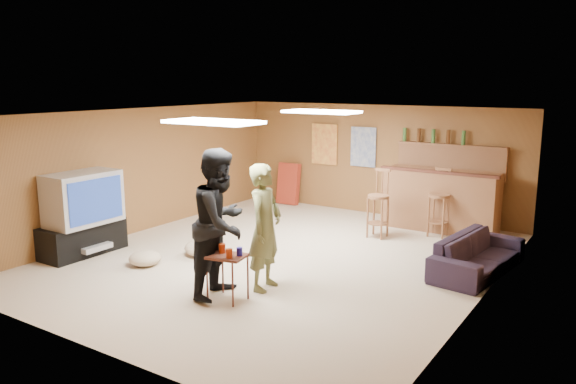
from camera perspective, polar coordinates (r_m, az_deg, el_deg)
The scene contains 32 objects.
ground at distance 8.65m, azimuth -0.73°, elevation -6.73°, with size 7.00×7.00×0.00m, color #C4AF95.
ceiling at distance 8.24m, azimuth -0.77°, elevation 7.98°, with size 6.00×7.00×0.02m, color silver.
wall_back at distance 11.41m, azimuth 9.08°, elevation 3.22°, with size 6.00×0.02×2.20m, color brown.
wall_front at distance 5.87m, azimuth -20.14°, elevation -4.98°, with size 6.00×0.02×2.20m, color brown.
wall_left at distance 10.32m, azimuth -14.74°, elevation 2.14°, with size 0.02×7.00×2.20m, color brown.
wall_right at distance 7.19m, azimuth 19.57°, elevation -2.03°, with size 0.02×7.00×2.20m, color brown.
tv_stand at distance 9.36m, azimuth -20.11°, elevation -4.44°, with size 0.55×1.30×0.50m, color black.
dvd_box at distance 9.21m, azimuth -19.24°, elevation -5.27°, with size 0.35×0.50×0.08m, color #B2B2B7.
tv_body at distance 9.15m, azimuth -20.12°, elevation -0.59°, with size 0.60×1.10×0.80m, color #B2B2B7.
tv_screen at distance 8.91m, azimuth -18.92°, elevation -0.82°, with size 0.02×0.95×0.65m, color navy.
bar_counter at distance 10.48m, azimuth 15.25°, elevation -0.82°, with size 2.00×0.60×1.10m, color brown.
bar_lip at distance 10.14m, azimuth 14.98°, elevation 1.97°, with size 2.10×0.12×0.05m, color #461F16.
bar_shelf at distance 10.75m, azimuth 16.26°, elevation 4.57°, with size 2.00×0.18×0.05m, color brown.
bar_backing at distance 10.81m, azimuth 16.20°, elevation 3.00°, with size 2.00×0.14×0.60m, color brown.
poster_left at distance 11.88m, azimuth 3.73°, elevation 4.87°, with size 0.60×0.03×0.85m, color #BF3F26.
poster_right at distance 11.47m, azimuth 7.66°, elevation 4.56°, with size 0.55×0.03×0.80m, color #334C99.
folding_chair_stack at distance 12.28m, azimuth 0.05°, elevation 0.86°, with size 0.50×0.14×0.90m, color #A02E1D.
ceiling_panel_front at distance 7.04m, azimuth -7.61°, elevation 7.08°, with size 1.20×0.60×0.04m, color white.
ceiling_panel_back at distance 9.26m, azimuth 3.41°, elevation 8.14°, with size 1.20×0.60×0.04m, color white.
person_olive at distance 7.21m, azimuth -2.35°, elevation -3.60°, with size 0.60×0.39×1.65m, color olive.
person_black at distance 7.02m, azimuth -6.84°, elevation -3.16°, with size 0.91×0.71×1.87m, color black.
sofa at distance 8.38m, azimuth 18.74°, elevation -6.04°, with size 1.83×0.71×0.53m, color black.
tray_table at distance 7.03m, azimuth -6.16°, elevation -8.62°, with size 0.44×0.35×0.58m, color #461F16.
cup_red_near at distance 7.02m, azimuth -6.70°, elevation -5.71°, with size 0.08×0.08×0.11m, color #A82E0B.
cup_red_far at distance 6.82m, azimuth -6.00°, elevation -6.22°, with size 0.08×0.08×0.11m, color #A82E0B.
cup_blue at distance 6.90m, azimuth -4.95°, elevation -6.04°, with size 0.07×0.07×0.10m, color #171597.
bar_stool_left at distance 9.76m, azimuth 9.12°, elevation -1.53°, with size 0.34×0.34×1.07m, color brown, non-canonical shape.
bar_stool_right at distance 10.04m, azimuth 15.08°, elevation -1.04°, with size 0.38×0.38×1.20m, color brown, non-canonical shape.
cushion_near_tv at distance 8.85m, azimuth -8.73°, elevation -5.62°, with size 0.54×0.54×0.24m, color tan.
cushion_mid at distance 8.76m, azimuth -8.09°, elevation -5.91°, with size 0.45×0.45×0.20m, color tan.
cushion_far at distance 8.56m, azimuth -14.32°, elevation -6.53°, with size 0.47×0.47×0.21m, color tan.
bottle_row at distance 10.82m, azimuth 14.55°, elevation 5.52°, with size 1.20×0.08×0.26m, color #3F7233, non-canonical shape.
Camera 1 is at (4.57, -6.84, 2.68)m, focal length 35.00 mm.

